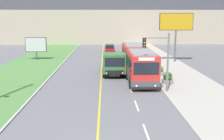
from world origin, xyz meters
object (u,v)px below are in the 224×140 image
Objects in this scene: car_distant at (110,49)px; billboard_large at (176,24)px; billboard_small at (36,45)px; city_bus at (137,62)px; traffic_light_mast at (160,55)px; planter_round_second at (160,71)px; planter_round_near at (168,79)px; dump_truck at (114,64)px.

car_distant is 15.30m from billboard_large.
billboard_large is at bearing -7.46° from billboard_small.
billboard_small is at bearing 139.94° from city_bus.
traffic_light_mast reaches higher than car_distant.
traffic_light_mast is 7.12m from planter_round_second.
planter_round_second is at bearing 90.24° from planter_round_near.
dump_truck is 6.21× the size of planter_round_second.
city_bus is 11.87m from billboard_large.
car_distant is at bearing 98.08° from traffic_light_mast.
billboard_large is at bearing -50.52° from car_distant.
city_bus is 20.51m from car_distant.
car_distant is (-0.13, 19.74, -0.61)m from dump_truck.
billboard_large reaches higher than billboard_small.
car_distant is 3.71× the size of planter_round_near.
traffic_light_mast is (3.79, -26.66, 2.62)m from car_distant.
billboard_large reaches higher than traffic_light_mast.
billboard_small reaches higher than planter_round_near.
billboard_small is (-15.16, 18.14, -1.04)m from traffic_light_mast.
planter_round_near reaches higher than planter_round_second.
billboard_large reaches higher than dump_truck.
billboard_small is (-14.03, 11.80, 0.64)m from city_bus.
planter_round_second is at bearing -35.30° from billboard_small.
dump_truck is 6.00× the size of planter_round_near.
billboard_large is (6.58, 9.10, 3.85)m from city_bus.
car_distant is 20.90m from planter_round_second.
city_bus is 1.83× the size of billboard_large.
billboard_small is (-20.61, 2.70, -3.21)m from billboard_large.
billboard_small reaches higher than dump_truck.
dump_truck is at bearing 167.11° from city_bus.
car_distant is (-2.66, 20.32, -0.94)m from city_bus.
billboard_large is 2.03× the size of billboard_small.
billboard_small is 3.08× the size of planter_round_second.
billboard_large is at bearing 43.09° from dump_truck.
planter_round_near is at bearing -42.95° from billboard_small.
billboard_small is (-11.37, -8.52, 1.58)m from car_distant.
city_bus reaches higher than planter_round_near.
traffic_light_mast is 4.59× the size of planter_round_second.
city_bus is at bearing -12.89° from dump_truck.
traffic_light_mast is at bearing -102.36° from planter_round_second.
dump_truck is at bearing -136.91° from billboard_large.
traffic_light_mast is 23.67m from billboard_small.
billboard_large is 14.23m from planter_round_near.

